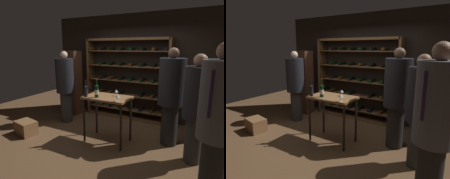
{
  "view_description": "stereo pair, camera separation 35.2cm",
  "coord_description": "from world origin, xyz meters",
  "views": [
    {
      "loc": [
        1.87,
        -3.37,
        1.96
      ],
      "look_at": [
        0.0,
        0.19,
        1.08
      ],
      "focal_mm": 31.22,
      "sensor_mm": 36.0,
      "label": 1
    },
    {
      "loc": [
        2.18,
        -3.19,
        1.96
      ],
      "look_at": [
        0.0,
        0.19,
        1.08
      ],
      "focal_mm": 31.22,
      "sensor_mm": 36.0,
      "label": 2
    }
  ],
  "objects": [
    {
      "name": "wine_bottle_red_label",
      "position": [
        -0.16,
        -0.16,
        1.11
      ],
      "size": [
        0.08,
        0.08,
        0.37
      ],
      "color": "black",
      "rests_on": "tasting_table"
    },
    {
      "name": "wine_crate",
      "position": [
        -1.81,
        -0.59,
        0.16
      ],
      "size": [
        0.54,
        0.42,
        0.31
      ],
      "primitive_type": "cube",
      "rotation": [
        0.0,
        0.0,
        -0.19
      ],
      "color": "brown",
      "rests_on": "ground"
    },
    {
      "name": "person_guest_blue_shirt",
      "position": [
        1.98,
        -0.85,
        1.12
      ],
      "size": [
        0.47,
        0.47,
        2.02
      ],
      "rotation": [
        0.0,
        0.0,
        0.42
      ],
      "color": "black",
      "rests_on": "ground"
    },
    {
      "name": "wine_bottle_green_slim",
      "position": [
        -0.38,
        -0.22,
        1.1
      ],
      "size": [
        0.08,
        0.08,
        0.34
      ],
      "color": "black",
      "rests_on": "tasting_table"
    },
    {
      "name": "person_bystander_dark_jacket",
      "position": [
        -1.52,
        0.47,
        1.03
      ],
      "size": [
        0.46,
        0.47,
        1.86
      ],
      "rotation": [
        0.0,
        0.0,
        3.01
      ],
      "color": "#2D2D2D",
      "rests_on": "ground"
    },
    {
      "name": "wine_rack",
      "position": [
        -0.25,
        1.48,
        1.1
      ],
      "size": [
        2.38,
        0.32,
        2.2
      ],
      "color": "brown",
      "rests_on": "ground"
    },
    {
      "name": "ground_plane",
      "position": [
        0.0,
        0.0,
        0.0
      ],
      "size": [
        9.38,
        9.38,
        0.0
      ],
      "primitive_type": "plane",
      "color": "brown"
    },
    {
      "name": "person_host_in_suit",
      "position": [
        1.17,
        0.46,
        1.08
      ],
      "size": [
        0.51,
        0.51,
        1.95
      ],
      "rotation": [
        0.0,
        0.0,
        0.14
      ],
      "color": "black",
      "rests_on": "ground"
    },
    {
      "name": "tasting_table",
      "position": [
        0.01,
        -0.02,
        0.83
      ],
      "size": [
        0.94,
        0.58,
        0.97
      ],
      "color": "brown",
      "rests_on": "ground"
    },
    {
      "name": "display_cabinet",
      "position": [
        -1.77,
        1.09,
        0.93
      ],
      "size": [
        0.44,
        0.36,
        1.86
      ],
      "primitive_type": "cube",
      "color": "#4C2D1E",
      "rests_on": "ground"
    },
    {
      "name": "wine_glass_stemmed_right",
      "position": [
        0.34,
        -0.24,
        1.08
      ],
      "size": [
        0.08,
        0.08,
        0.15
      ],
      "color": "silver",
      "rests_on": "tasting_table"
    },
    {
      "name": "person_guest_khaki",
      "position": [
        1.68,
        -0.01,
        1.03
      ],
      "size": [
        0.43,
        0.43,
        1.86
      ],
      "rotation": [
        0.0,
        0.0,
        1.16
      ],
      "color": "#2D2D2D",
      "rests_on": "ground"
    },
    {
      "name": "wine_glass_stemmed_left",
      "position": [
        0.14,
        0.13,
        1.07
      ],
      "size": [
        0.07,
        0.07,
        0.13
      ],
      "color": "silver",
      "rests_on": "tasting_table"
    },
    {
      "name": "back_wall",
      "position": [
        0.0,
        1.69,
        1.42
      ],
      "size": [
        5.16,
        0.1,
        2.84
      ],
      "primitive_type": "cube",
      "color": "black",
      "rests_on": "ground"
    }
  ]
}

